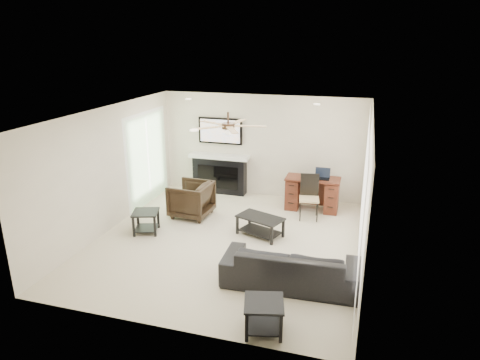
% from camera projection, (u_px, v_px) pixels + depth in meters
% --- Properties ---
extents(room_shell, '(5.50, 5.54, 2.52)m').
position_uv_depth(room_shell, '(238.00, 157.00, 7.82)').
color(room_shell, beige).
rests_on(room_shell, ground).
extents(sofa, '(2.20, 0.93, 0.63)m').
position_uv_depth(sofa, '(291.00, 267.00, 6.76)').
color(sofa, black).
rests_on(sofa, ground).
extents(armchair, '(0.90, 0.88, 0.77)m').
position_uv_depth(armchair, '(191.00, 199.00, 9.39)').
color(armchair, black).
rests_on(armchair, ground).
extents(coffee_table, '(1.02, 0.78, 0.40)m').
position_uv_depth(coffee_table, '(260.00, 226.00, 8.50)').
color(coffee_table, black).
rests_on(coffee_table, ground).
extents(end_table_near, '(0.63, 0.63, 0.45)m').
position_uv_depth(end_table_near, '(264.00, 317.00, 5.69)').
color(end_table_near, black).
rests_on(end_table_near, ground).
extents(end_table_left, '(0.63, 0.63, 0.45)m').
position_uv_depth(end_table_left, '(146.00, 222.00, 8.64)').
color(end_table_left, black).
rests_on(end_table_left, ground).
extents(fireplace_unit, '(1.52, 0.34, 1.91)m').
position_uv_depth(fireplace_unit, '(219.00, 156.00, 10.66)').
color(fireplace_unit, black).
rests_on(fireplace_unit, ground).
extents(desk, '(1.22, 0.56, 0.76)m').
position_uv_depth(desk, '(312.00, 194.00, 9.76)').
color(desk, '#3E1B0F').
rests_on(desk, ground).
extents(desk_chair, '(0.48, 0.50, 0.97)m').
position_uv_depth(desk_chair, '(309.00, 198.00, 9.22)').
color(desk_chair, black).
rests_on(desk_chair, ground).
extents(laptop, '(0.33, 0.24, 0.23)m').
position_uv_depth(laptop, '(322.00, 174.00, 9.53)').
color(laptop, black).
rests_on(laptop, desk).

